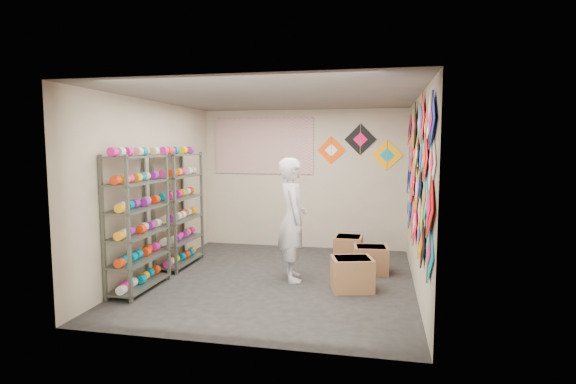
% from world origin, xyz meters
% --- Properties ---
extents(ground, '(4.50, 4.50, 0.00)m').
position_xyz_m(ground, '(0.00, 0.00, 0.00)').
color(ground, black).
extents(room_walls, '(4.50, 4.50, 4.50)m').
position_xyz_m(room_walls, '(0.00, 0.00, 1.64)').
color(room_walls, tan).
rests_on(room_walls, ground).
extents(shelf_rack_front, '(0.40, 1.10, 1.90)m').
position_xyz_m(shelf_rack_front, '(-1.78, -0.85, 0.95)').
color(shelf_rack_front, '#4C5147').
rests_on(shelf_rack_front, ground).
extents(shelf_rack_back, '(0.40, 1.10, 1.90)m').
position_xyz_m(shelf_rack_back, '(-1.78, 0.45, 0.95)').
color(shelf_rack_back, '#4C5147').
rests_on(shelf_rack_back, ground).
extents(string_spools, '(0.12, 2.36, 0.12)m').
position_xyz_m(string_spools, '(-1.78, -0.20, 1.05)').
color(string_spools, '#F3188C').
rests_on(string_spools, ground).
extents(kite_wall_display, '(0.06, 4.30, 2.09)m').
position_xyz_m(kite_wall_display, '(1.98, 0.00, 1.61)').
color(kite_wall_display, '#0988AA').
rests_on(kite_wall_display, room_walls).
extents(back_wall_kites, '(1.62, 0.02, 0.90)m').
position_xyz_m(back_wall_kites, '(1.11, 2.24, 1.96)').
color(back_wall_kites, '#FF4401').
rests_on(back_wall_kites, room_walls).
extents(poster, '(2.00, 0.01, 1.10)m').
position_xyz_m(poster, '(-0.80, 2.23, 2.00)').
color(poster, '#8453B5').
rests_on(poster, room_walls).
extents(shopkeeper, '(0.94, 0.85, 1.83)m').
position_xyz_m(shopkeeper, '(0.22, 0.07, 0.92)').
color(shopkeeper, silver).
rests_on(shopkeeper, ground).
extents(carton_a, '(0.65, 0.59, 0.46)m').
position_xyz_m(carton_a, '(1.13, -0.26, 0.23)').
color(carton_a, brown).
rests_on(carton_a, ground).
extents(carton_b, '(0.56, 0.48, 0.43)m').
position_xyz_m(carton_b, '(1.36, 0.66, 0.21)').
color(carton_b, brown).
rests_on(carton_b, ground).
extents(carton_c, '(0.48, 0.53, 0.45)m').
position_xyz_m(carton_c, '(0.97, 1.29, 0.22)').
color(carton_c, brown).
rests_on(carton_c, ground).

